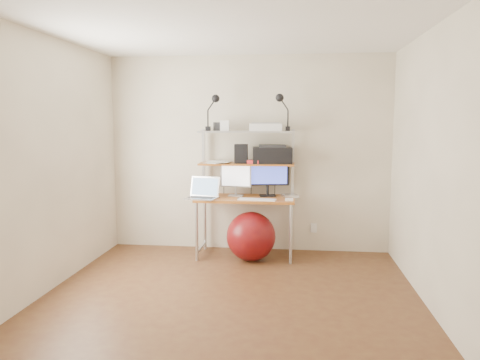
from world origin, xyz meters
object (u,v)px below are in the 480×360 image
object	(u,v)px
monitor_black	(268,174)
laptop	(203,194)
monitor_silver	(236,178)
exercise_ball	(251,236)
printer	(272,154)

from	to	relation	value
monitor_black	laptop	world-z (taller)	monitor_black
monitor_silver	exercise_ball	bearing A→B (deg)	-46.48
laptop	printer	xyz separation A→B (m)	(0.82, 0.29, 0.46)
monitor_black	monitor_silver	bearing A→B (deg)	176.36
monitor_silver	printer	distance (m)	0.54
laptop	printer	size ratio (longest dim) A/B	0.83
monitor_black	printer	distance (m)	0.25
monitor_silver	printer	world-z (taller)	printer
laptop	exercise_ball	distance (m)	0.77
laptop	printer	distance (m)	0.98
monitor_silver	laptop	xyz separation A→B (m)	(-0.37, -0.21, -0.18)
laptop	exercise_ball	world-z (taller)	laptop
monitor_black	printer	bearing A→B (deg)	23.88
exercise_ball	printer	bearing A→B (deg)	56.36
monitor_silver	laptop	bearing A→B (deg)	-145.50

